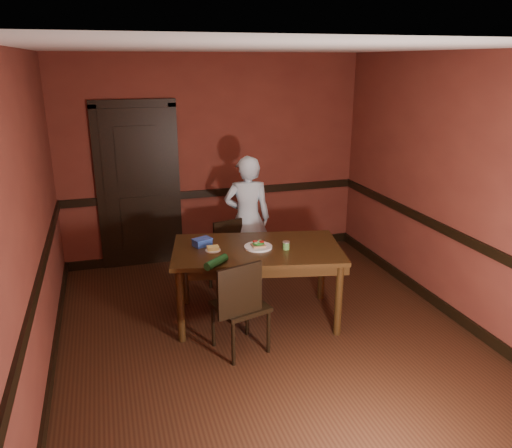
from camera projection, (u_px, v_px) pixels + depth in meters
floor at (266, 334)px, 4.97m from camera, size 4.00×4.50×0.01m
ceiling at (268, 48)px, 4.13m from camera, size 4.00×4.50×0.01m
wall_back at (214, 160)px, 6.60m from camera, size 4.00×0.02×2.70m
wall_front at (407, 322)px, 2.51m from camera, size 4.00×0.02×2.70m
wall_left at (31, 224)px, 4.00m from camera, size 0.02×4.50×2.70m
wall_right at (452, 189)px, 5.11m from camera, size 0.02×4.50×2.70m
dado_back at (215, 193)px, 6.72m from camera, size 4.00×0.03×0.10m
dado_left at (40, 276)px, 4.14m from camera, size 0.03×4.50×0.10m
dado_right at (446, 230)px, 5.24m from camera, size 0.03×4.50×0.10m
baseboard_back at (217, 251)px, 6.99m from camera, size 4.00×0.03×0.12m
baseboard_left at (53, 363)px, 4.40m from camera, size 0.03×4.50×0.12m
baseboard_right at (437, 302)px, 5.51m from camera, size 0.03×4.50×0.12m
door at (139, 184)px, 6.37m from camera, size 1.05×0.07×2.20m
dining_table at (257, 283)px, 5.18m from camera, size 1.86×1.29×0.79m
chair_far at (228, 258)px, 5.82m from camera, size 0.46×0.46×0.81m
chair_near at (240, 304)px, 4.58m from camera, size 0.54×0.54×0.94m
person at (247, 218)px, 6.06m from camera, size 0.63×0.47×1.54m
sandwich_plate at (258, 246)px, 5.04m from camera, size 0.28×0.28×0.07m
sauce_jar at (286, 245)px, 5.00m from camera, size 0.07×0.07×0.08m
cheese_saucer at (213, 249)px, 4.97m from camera, size 0.15×0.15×0.05m
food_tub at (202, 242)px, 5.09m from camera, size 0.22×0.19×0.08m
wrapped_veg at (216, 262)px, 4.59m from camera, size 0.26×0.24×0.08m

